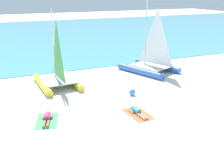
# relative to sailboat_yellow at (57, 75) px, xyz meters

# --- Properties ---
(ground_plane) EXTENTS (120.00, 120.00, 0.00)m
(ground_plane) POSITION_rel_sailboat_yellow_xyz_m (3.09, 2.74, -0.80)
(ground_plane) COLOR white
(ocean_water) EXTENTS (120.00, 40.00, 0.05)m
(ocean_water) POSITION_rel_sailboat_yellow_xyz_m (3.09, 23.18, -0.77)
(ocean_water) COLOR #4C9EB7
(ocean_water) RESTS_ON ground
(sailboat_yellow) EXTENTS (2.86, 4.25, 5.35)m
(sailboat_yellow) POSITION_rel_sailboat_yellow_xyz_m (0.00, 0.00, 0.00)
(sailboat_yellow) COLOR yellow
(sailboat_yellow) RESTS_ON ground
(sailboat_blue) EXTENTS (4.33, 5.22, 5.84)m
(sailboat_blue) POSITION_rel_sailboat_yellow_xyz_m (7.85, 0.44, 0.07)
(sailboat_blue) COLOR blue
(sailboat_blue) RESTS_ON ground
(towel_left) EXTENTS (1.57, 2.13, 0.01)m
(towel_left) POSITION_rel_sailboat_yellow_xyz_m (-1.72, -5.14, -0.79)
(towel_left) COLOR #4CB266
(towel_left) RESTS_ON ground
(sunbather_left) EXTENTS (0.80, 1.55, 0.30)m
(sunbather_left) POSITION_rel_sailboat_yellow_xyz_m (-1.70, -5.07, -0.67)
(sunbather_left) COLOR #D83372
(sunbather_left) RESTS_ON towel_left
(towel_right) EXTENTS (1.21, 1.96, 0.01)m
(towel_right) POSITION_rel_sailboat_yellow_xyz_m (3.03, -6.31, -0.79)
(towel_right) COLOR #EA5933
(towel_right) RESTS_ON ground
(sunbather_right) EXTENTS (0.57, 1.57, 0.30)m
(sunbather_right) POSITION_rel_sailboat_yellow_xyz_m (3.03, -6.24, -0.67)
(sunbather_right) COLOR #268CCC
(sunbather_right) RESTS_ON towel_right
(beach_ball) EXTENTS (0.41, 0.41, 0.41)m
(beach_ball) POSITION_rel_sailboat_yellow_xyz_m (4.03, -3.69, -0.59)
(beach_ball) COLOR #337FE5
(beach_ball) RESTS_ON ground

